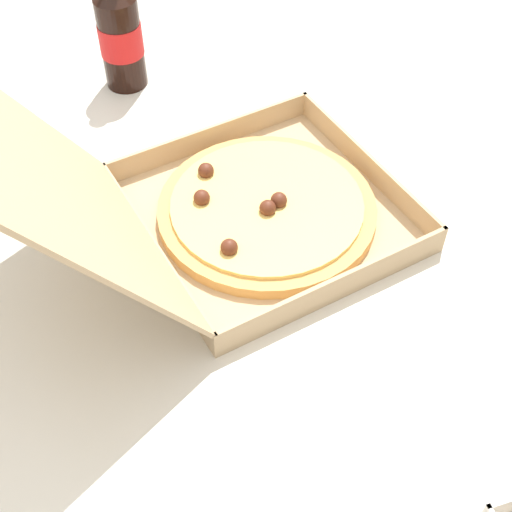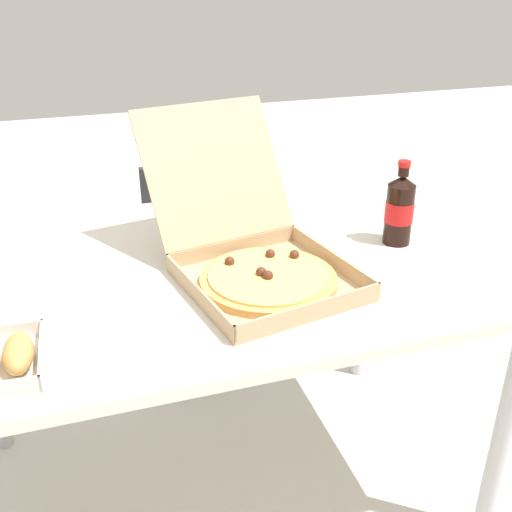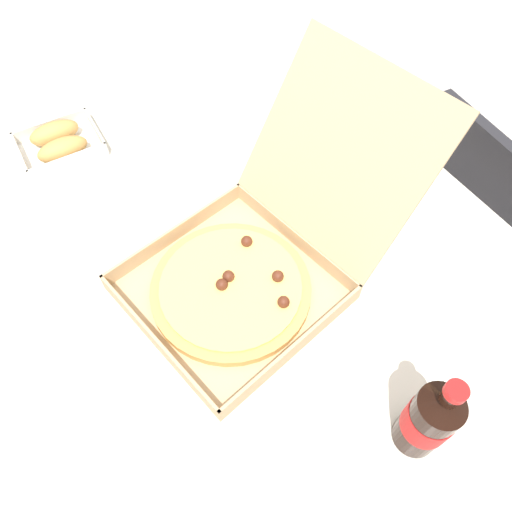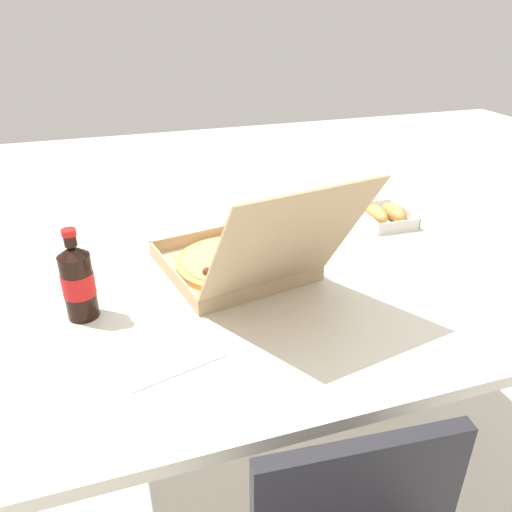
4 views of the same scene
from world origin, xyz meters
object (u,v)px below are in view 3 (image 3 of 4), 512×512
Objects in this scene: chair at (480,212)px; pizza_box_open at (250,265)px; cola_bottle at (429,419)px; paper_menu at (435,306)px; bread_side_box at (59,143)px.

pizza_box_open is at bearing -90.58° from chair.
cola_bottle is 1.07× the size of paper_menu.
chair is at bearing 60.25° from bread_side_box.
chair is 3.71× the size of cola_bottle.
pizza_box_open is 3.17× the size of bread_side_box.
pizza_box_open is 0.60m from bread_side_box.
cola_bottle is at bearing 9.83° from pizza_box_open.
paper_menu is at bearing -65.33° from chair.
bread_side_box is 0.94m from paper_menu.
chair is at bearing 119.09° from cola_bottle.
cola_bottle reaches higher than paper_menu.
pizza_box_open reaches higher than chair.
pizza_box_open reaches higher than paper_menu.
bread_side_box is 0.93× the size of paper_menu.
chair is 1.35× the size of pizza_box_open.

